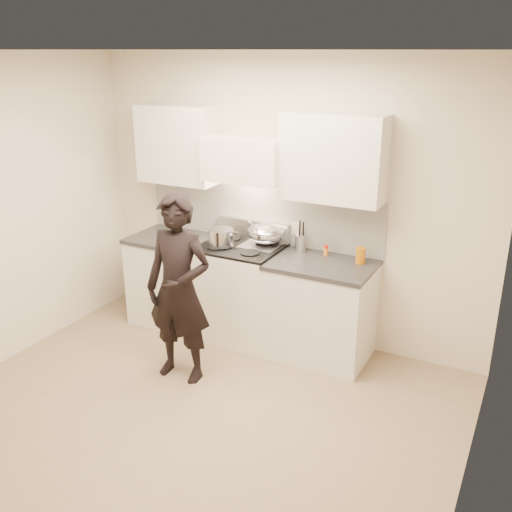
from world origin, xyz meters
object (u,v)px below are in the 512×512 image
at_px(stove, 241,291).
at_px(utensil_crock, 301,242).
at_px(person, 179,289).
at_px(wok, 266,234).
at_px(counter_right, 320,309).

xyz_separation_m(stove, utensil_crock, (0.53, 0.20, 0.53)).
height_order(utensil_crock, person, person).
bearing_deg(stove, wok, 35.91).
height_order(stove, person, person).
distance_m(stove, person, 0.96).
bearing_deg(stove, person, -96.41).
bearing_deg(counter_right, person, -136.34).
xyz_separation_m(wok, person, (-0.30, -1.03, -0.23)).
bearing_deg(person, utensil_crock, 56.78).
bearing_deg(stove, utensil_crock, 21.14).
xyz_separation_m(wok, utensil_crock, (0.33, 0.06, -0.04)).
height_order(stove, counter_right, stove).
distance_m(utensil_crock, person, 1.27).
relative_size(stove, counter_right, 1.04).
bearing_deg(person, stove, 80.32).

